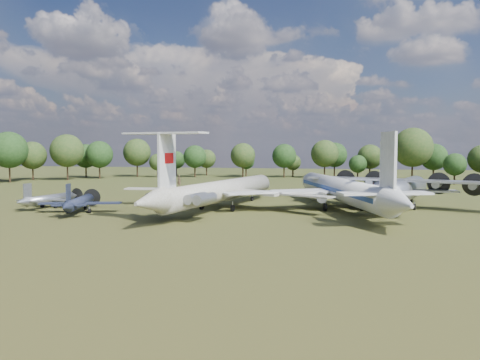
% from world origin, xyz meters
% --- Properties ---
extents(ground, '(300.00, 300.00, 0.00)m').
position_xyz_m(ground, '(0.00, 0.00, 0.00)').
color(ground, '#1E3B13').
rests_on(ground, ground).
extents(il62_airliner, '(45.93, 54.35, 4.68)m').
position_xyz_m(il62_airliner, '(4.64, 2.58, 2.34)').
color(il62_airliner, silver).
rests_on(il62_airliner, ground).
extents(tu104_jet, '(51.71, 59.75, 5.04)m').
position_xyz_m(tu104_jet, '(23.54, 5.64, 2.52)').
color(tu104_jet, silver).
rests_on(tu104_jet, ground).
extents(an12_transport, '(42.16, 44.53, 4.74)m').
position_xyz_m(an12_transport, '(33.13, 9.53, 2.37)').
color(an12_transport, '#999BA0').
rests_on(an12_transport, ground).
extents(small_prop_west, '(16.18, 19.30, 2.44)m').
position_xyz_m(small_prop_west, '(-15.59, -6.15, 1.22)').
color(small_prop_west, '#151D31').
rests_on(small_prop_west, ground).
extents(small_prop_northwest, '(13.08, 16.41, 2.19)m').
position_xyz_m(small_prop_northwest, '(-23.79, -1.45, 1.09)').
color(small_prop_northwest, '#95979C').
rests_on(small_prop_northwest, ground).
extents(person_on_il62, '(0.67, 0.52, 1.62)m').
position_xyz_m(person_on_il62, '(1.87, -10.22, 5.48)').
color(person_on_il62, olive).
rests_on(person_on_il62, il62_airliner).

